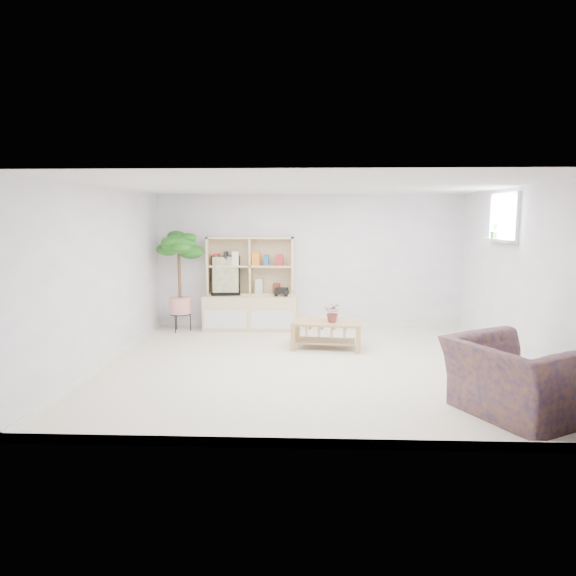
{
  "coord_description": "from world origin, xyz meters",
  "views": [
    {
      "loc": [
        -0.01,
        -6.74,
        2.01
      ],
      "look_at": [
        -0.29,
        0.54,
        0.99
      ],
      "focal_mm": 32.0,
      "sensor_mm": 36.0,
      "label": 1
    }
  ],
  "objects_px": {
    "storage_unit": "(250,284)",
    "coffee_table": "(327,335)",
    "armchair": "(516,373)",
    "floor_tree": "(180,282)"
  },
  "relations": [
    {
      "from": "storage_unit",
      "to": "coffee_table",
      "type": "xyz_separation_m",
      "value": [
        1.32,
        -1.28,
        -0.61
      ]
    },
    {
      "from": "storage_unit",
      "to": "floor_tree",
      "type": "height_order",
      "value": "floor_tree"
    },
    {
      "from": "armchair",
      "to": "floor_tree",
      "type": "bearing_deg",
      "value": 21.06
    },
    {
      "from": "storage_unit",
      "to": "floor_tree",
      "type": "xyz_separation_m",
      "value": [
        -1.21,
        -0.2,
        0.06
      ]
    },
    {
      "from": "storage_unit",
      "to": "armchair",
      "type": "xyz_separation_m",
      "value": [
        3.14,
        -3.89,
        -0.38
      ]
    },
    {
      "from": "coffee_table",
      "to": "armchair",
      "type": "relative_size",
      "value": 0.86
    },
    {
      "from": "floor_tree",
      "to": "armchair",
      "type": "bearing_deg",
      "value": -40.35
    },
    {
      "from": "storage_unit",
      "to": "floor_tree",
      "type": "relative_size",
      "value": 0.93
    },
    {
      "from": "coffee_table",
      "to": "armchair",
      "type": "distance_m",
      "value": 3.19
    },
    {
      "from": "storage_unit",
      "to": "coffee_table",
      "type": "height_order",
      "value": "storage_unit"
    }
  ]
}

